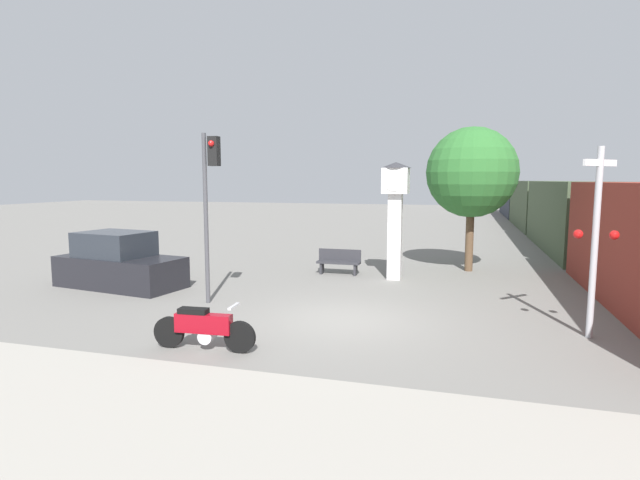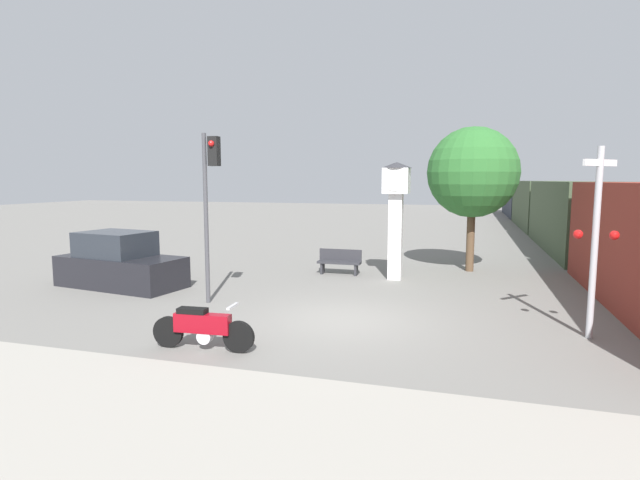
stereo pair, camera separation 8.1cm
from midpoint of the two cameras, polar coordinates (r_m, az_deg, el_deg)
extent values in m
plane|color=slate|center=(12.58, 2.70, -9.14)|extent=(120.00, 120.00, 0.00)
cube|color=#9E998E|center=(6.58, -13.22, -24.65)|extent=(36.00, 6.00, 0.10)
cylinder|color=black|center=(10.36, -9.06, -10.88)|extent=(0.66, 0.15, 0.65)
cylinder|color=black|center=(11.01, -16.74, -10.02)|extent=(0.66, 0.15, 0.65)
cube|color=maroon|center=(10.59, -13.06, -9.23)|extent=(1.21, 0.32, 0.39)
cube|color=black|center=(10.62, -14.16, -7.83)|extent=(0.62, 0.29, 0.11)
cylinder|color=silver|center=(10.65, -12.75, -10.66)|extent=(0.32, 0.24, 0.30)
cube|color=silver|center=(10.23, -9.74, -7.47)|extent=(0.10, 0.48, 0.04)
cube|color=white|center=(17.59, 8.74, 0.37)|extent=(0.46, 0.46, 3.01)
cube|color=white|center=(17.48, 8.86, 6.71)|extent=(0.88, 0.88, 0.88)
cylinder|color=white|center=(17.04, 8.66, 6.71)|extent=(0.70, 0.02, 0.70)
cone|color=#333338|center=(17.49, 8.89, 8.47)|extent=(1.05, 1.05, 0.20)
cube|color=#425138|center=(27.57, 27.20, 2.43)|extent=(2.80, 11.99, 3.40)
cube|color=#425138|center=(39.99, 23.87, 3.75)|extent=(2.80, 11.99, 3.40)
cube|color=#333842|center=(52.50, 22.11, 4.43)|extent=(2.80, 11.99, 3.40)
cylinder|color=#47474C|center=(14.28, -12.73, 2.31)|extent=(0.12, 0.12, 4.75)
cube|color=black|center=(14.12, -11.85, 9.90)|extent=(0.28, 0.24, 0.80)
sphere|color=red|center=(14.00, -12.16, 10.74)|extent=(0.16, 0.16, 0.16)
cylinder|color=#B7B7BC|center=(12.33, 29.07, -0.41)|extent=(0.14, 0.14, 4.18)
cube|color=white|center=(12.26, 29.55, 7.70)|extent=(0.82, 0.82, 0.14)
sphere|color=red|center=(12.19, 27.57, 0.59)|extent=(0.20, 0.20, 0.20)
sphere|color=red|center=(12.34, 30.76, 0.47)|extent=(0.20, 0.20, 0.20)
cylinder|color=brown|center=(19.84, 16.92, 0.00)|extent=(0.30, 0.30, 2.40)
sphere|color=#2D6B2D|center=(19.71, 17.18, 7.40)|extent=(3.39, 3.39, 3.39)
cube|color=#2D2D33|center=(18.40, 2.33, -2.58)|extent=(1.60, 0.44, 0.08)
cube|color=#2D2D33|center=(18.54, 2.48, -1.73)|extent=(1.60, 0.06, 0.44)
cube|color=#2D2D33|center=(18.60, 0.41, -3.24)|extent=(0.08, 0.35, 0.41)
cube|color=#2D2D33|center=(18.30, 4.28, -3.43)|extent=(0.08, 0.35, 0.41)
cube|color=black|center=(17.54, -21.64, -3.37)|extent=(4.42, 2.41, 1.00)
cube|color=#262B33|center=(17.55, -22.22, -0.41)|extent=(2.43, 1.97, 0.80)
camera|label=1|loc=(0.04, -89.84, 0.02)|focal=28.00mm
camera|label=2|loc=(0.04, 90.16, -0.02)|focal=28.00mm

